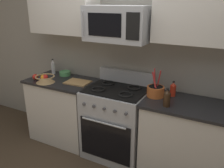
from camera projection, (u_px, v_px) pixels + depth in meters
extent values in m
cube|color=#9E998E|center=(130.00, 53.00, 3.09)|extent=(8.00, 0.10, 2.60)
cube|color=silver|center=(64.00, 110.00, 3.44)|extent=(0.89, 0.57, 0.88)
cube|color=black|center=(61.00, 81.00, 3.29)|extent=(0.93, 0.61, 0.03)
cube|color=#B2B5BA|center=(116.00, 123.00, 3.06)|extent=(0.76, 0.61, 0.91)
cube|color=black|center=(105.00, 141.00, 2.84)|extent=(0.67, 0.01, 0.51)
cylinder|color=#B2B5BA|center=(103.00, 123.00, 2.73)|extent=(0.57, 0.02, 0.02)
cube|color=black|center=(117.00, 90.00, 2.91)|extent=(0.73, 0.55, 0.02)
cube|color=#B2B5BA|center=(126.00, 77.00, 3.11)|extent=(0.76, 0.06, 0.18)
torus|color=black|center=(98.00, 89.00, 2.87)|extent=(0.17, 0.17, 0.02)
torus|color=black|center=(126.00, 95.00, 2.71)|extent=(0.17, 0.17, 0.02)
torus|color=black|center=(108.00, 83.00, 3.09)|extent=(0.17, 0.17, 0.02)
torus|color=black|center=(134.00, 88.00, 2.93)|extent=(0.17, 0.17, 0.02)
cylinder|color=#4C4C51|center=(84.00, 104.00, 2.81)|extent=(0.04, 0.02, 0.04)
cylinder|color=#4C4C51|center=(94.00, 106.00, 2.75)|extent=(0.04, 0.02, 0.04)
cylinder|color=#4C4C51|center=(104.00, 109.00, 2.69)|extent=(0.04, 0.02, 0.04)
cylinder|color=#4C4C51|center=(115.00, 111.00, 2.63)|extent=(0.04, 0.02, 0.04)
cylinder|color=#4C4C51|center=(126.00, 114.00, 2.57)|extent=(0.04, 0.02, 0.04)
cube|color=silver|center=(184.00, 142.00, 2.69)|extent=(0.91, 0.57, 0.88)
cube|color=black|center=(189.00, 105.00, 2.53)|extent=(0.95, 0.61, 0.03)
cube|color=#B2B5BA|center=(118.00, 24.00, 2.67)|extent=(0.73, 0.40, 0.39)
cube|color=black|center=(104.00, 25.00, 2.53)|extent=(0.40, 0.01, 0.24)
cube|color=black|center=(133.00, 26.00, 2.38)|extent=(0.15, 0.01, 0.27)
cylinder|color=#B2B5BA|center=(82.00, 24.00, 2.62)|extent=(0.02, 0.02, 0.27)
cube|color=silver|center=(63.00, 8.00, 3.10)|extent=(0.92, 0.34, 0.65)
cube|color=silver|center=(203.00, 11.00, 2.34)|extent=(0.94, 0.34, 0.65)
cylinder|color=#D1662D|center=(155.00, 91.00, 2.71)|extent=(0.20, 0.20, 0.12)
cylinder|color=black|center=(156.00, 91.00, 2.71)|extent=(0.16, 0.16, 0.10)
cylinder|color=red|center=(155.00, 84.00, 2.64)|extent=(0.09, 0.02, 0.28)
cylinder|color=red|center=(158.00, 82.00, 2.69)|extent=(0.06, 0.04, 0.28)
cylinder|color=red|center=(155.00, 82.00, 2.66)|extent=(0.04, 0.03, 0.31)
cylinder|color=olive|center=(155.00, 85.00, 2.67)|extent=(0.07, 0.04, 0.24)
cone|color=tan|center=(45.00, 79.00, 3.17)|extent=(0.25, 0.25, 0.08)
torus|color=tan|center=(45.00, 77.00, 3.16)|extent=(0.26, 0.26, 0.02)
sphere|color=red|center=(45.00, 77.00, 3.16)|extent=(0.08, 0.08, 0.08)
sphere|color=orange|center=(43.00, 77.00, 3.16)|extent=(0.07, 0.07, 0.07)
sphere|color=yellow|center=(45.00, 77.00, 3.18)|extent=(0.07, 0.07, 0.07)
sphere|color=red|center=(35.00, 77.00, 3.28)|extent=(0.08, 0.08, 0.08)
cube|color=tan|center=(78.00, 82.00, 3.16)|extent=(0.33, 0.25, 0.02)
cylinder|color=#382314|center=(167.00, 100.00, 2.45)|extent=(0.07, 0.07, 0.14)
cone|color=#382314|center=(168.00, 91.00, 2.42)|extent=(0.06, 0.06, 0.04)
cylinder|color=black|center=(168.00, 89.00, 2.41)|extent=(0.03, 0.03, 0.01)
cylinder|color=red|center=(173.00, 91.00, 2.72)|extent=(0.07, 0.07, 0.13)
cone|color=red|center=(173.00, 84.00, 2.69)|extent=(0.06, 0.06, 0.04)
cylinder|color=black|center=(174.00, 82.00, 2.68)|extent=(0.03, 0.03, 0.01)
cylinder|color=silver|center=(53.00, 68.00, 3.53)|extent=(0.06, 0.06, 0.16)
cone|color=silver|center=(53.00, 61.00, 3.50)|extent=(0.05, 0.05, 0.05)
cylinder|color=black|center=(53.00, 59.00, 3.49)|extent=(0.02, 0.02, 0.01)
cylinder|color=#59AD66|center=(65.00, 73.00, 3.47)|extent=(0.16, 0.16, 0.06)
torus|color=#59AD66|center=(65.00, 72.00, 3.46)|extent=(0.16, 0.16, 0.01)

